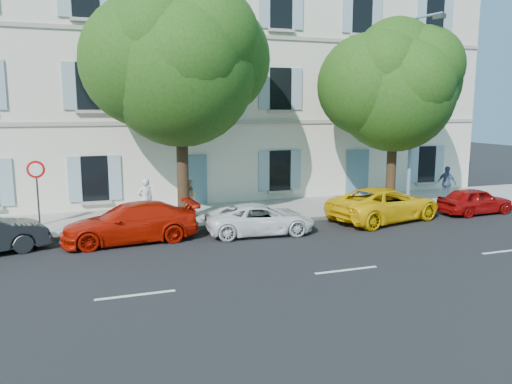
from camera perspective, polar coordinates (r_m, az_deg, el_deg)
name	(u,v)px	position (r m, az deg, el deg)	size (l,w,h in m)	color
ground	(292,237)	(18.34, 4.11, -5.17)	(90.00, 90.00, 0.00)	black
sidewalk	(252,212)	(22.37, -0.40, -2.28)	(36.00, 4.50, 0.15)	#A09E96
kerb	(270,222)	(20.37, 1.57, -3.44)	(36.00, 0.16, 0.16)	#9E998E
building	(218,83)	(27.44, -4.40, 12.31)	(28.00, 7.00, 12.00)	silver
car_red_coupe	(130,223)	(18.10, -14.18, -3.42)	(1.92, 4.72, 1.37)	#B51405
car_white_coupe	(260,219)	(18.66, 0.50, -3.11)	(1.88, 4.08, 1.13)	white
car_yellow_supercar	(384,204)	(21.52, 14.47, -1.34)	(2.34, 5.07, 1.41)	yellow
car_red_hatchback	(475,201)	(24.25, 23.74, -0.92)	(1.41, 3.49, 1.19)	#930A09
tree_left	(180,71)	(20.25, -8.65, 13.51)	(5.96, 5.96, 9.23)	#3A2819
tree_right	(395,92)	(23.25, 15.56, 10.91)	(5.26, 5.26, 8.11)	#3A2819
road_sign	(37,182)	(19.21, -23.77, 1.07)	(0.62, 0.11, 2.69)	#383A3D
street_lamp	(415,103)	(23.37, 17.71, 9.69)	(0.39, 1.80, 8.38)	#7293BF
pedestrian_a	(146,200)	(20.67, -12.52, -0.84)	(0.63, 0.41, 1.72)	silver
pedestrian_b	(188,198)	(21.15, -7.74, -0.67)	(0.76, 0.60, 1.57)	tan
pedestrian_c	(447,183)	(26.57, 20.98, 0.97)	(0.98, 0.41, 1.68)	#475B83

